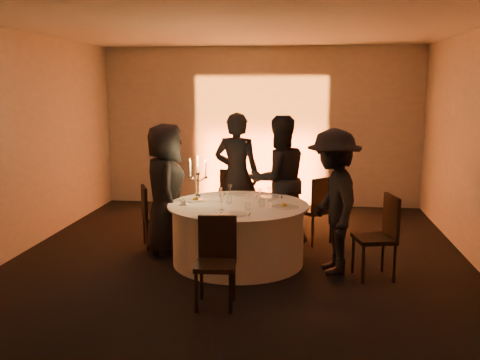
# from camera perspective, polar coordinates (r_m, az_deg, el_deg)

# --- Properties ---
(floor) EXTENTS (7.00, 7.00, 0.00)m
(floor) POSITION_cam_1_polar(r_m,az_deg,el_deg) (7.04, -0.20, -8.73)
(floor) COLOR black
(floor) RESTS_ON ground
(ceiling) EXTENTS (7.00, 7.00, 0.00)m
(ceiling) POSITION_cam_1_polar(r_m,az_deg,el_deg) (6.71, -0.21, 16.32)
(ceiling) COLOR white
(ceiling) RESTS_ON wall_back
(wall_back) EXTENTS (7.00, 0.00, 7.00)m
(wall_back) POSITION_cam_1_polar(r_m,az_deg,el_deg) (10.18, 2.24, 5.68)
(wall_back) COLOR #AEA9A2
(wall_back) RESTS_ON floor
(wall_front) EXTENTS (7.00, 0.00, 7.00)m
(wall_front) POSITION_cam_1_polar(r_m,az_deg,el_deg) (3.31, -7.72, -3.26)
(wall_front) COLOR #AEA9A2
(wall_front) RESTS_ON floor
(wall_left) EXTENTS (0.00, 7.00, 7.00)m
(wall_left) POSITION_cam_1_polar(r_m,az_deg,el_deg) (7.68, -23.05, 3.52)
(wall_left) COLOR #AEA9A2
(wall_left) RESTS_ON floor
(uplighter_fixture) EXTENTS (0.25, 0.12, 0.10)m
(uplighter_fixture) POSITION_cam_1_polar(r_m,az_deg,el_deg) (10.10, 2.05, -2.68)
(uplighter_fixture) COLOR black
(uplighter_fixture) RESTS_ON floor
(banquet_table) EXTENTS (1.80, 1.80, 0.77)m
(banquet_table) POSITION_cam_1_polar(r_m,az_deg,el_deg) (6.93, -0.20, -5.71)
(banquet_table) COLOR black
(banquet_table) RESTS_ON floor
(chair_left) EXTENTS (0.51, 0.51, 0.88)m
(chair_left) POSITION_cam_1_polar(r_m,az_deg,el_deg) (7.66, -9.38, -3.49)
(chair_left) COLOR black
(chair_left) RESTS_ON floor
(chair_back_left) EXTENTS (0.49, 0.49, 0.99)m
(chair_back_left) POSITION_cam_1_polar(r_m,az_deg,el_deg) (8.43, -0.51, -1.68)
(chair_back_left) COLOR black
(chair_back_left) RESTS_ON floor
(chair_back_right) EXTENTS (0.61, 0.61, 0.99)m
(chair_back_right) POSITION_cam_1_polar(r_m,az_deg,el_deg) (7.78, 8.24, -2.77)
(chair_back_right) COLOR black
(chair_back_right) RESTS_ON floor
(chair_right) EXTENTS (0.52, 0.52, 1.00)m
(chair_right) POSITION_cam_1_polar(r_m,az_deg,el_deg) (6.55, 14.83, -5.35)
(chair_right) COLOR black
(chair_right) RESTS_ON floor
(chair_front) EXTENTS (0.42, 0.42, 0.93)m
(chair_front) POSITION_cam_1_polar(r_m,az_deg,el_deg) (5.61, -2.55, -8.08)
(chair_front) COLOR black
(chair_front) RESTS_ON floor
(guest_left) EXTENTS (0.79, 0.99, 1.77)m
(guest_left) POSITION_cam_1_polar(r_m,az_deg,el_deg) (7.31, -7.92, -0.94)
(guest_left) COLOR black
(guest_left) RESTS_ON floor
(guest_back_left) EXTENTS (0.74, 0.54, 1.88)m
(guest_back_left) POSITION_cam_1_polar(r_m,az_deg,el_deg) (8.03, -0.35, 0.52)
(guest_back_left) COLOR black
(guest_back_left) RESTS_ON floor
(guest_back_right) EXTENTS (1.12, 1.02, 1.85)m
(guest_back_right) POSITION_cam_1_polar(r_m,az_deg,el_deg) (7.73, 4.17, 0.02)
(guest_back_right) COLOR black
(guest_back_right) RESTS_ON floor
(guest_right) EXTENTS (0.85, 1.24, 1.77)m
(guest_right) POSITION_cam_1_polar(r_m,az_deg,el_deg) (6.55, 9.92, -2.29)
(guest_right) COLOR black
(guest_right) RESTS_ON floor
(plate_left) EXTENTS (0.36, 0.27, 0.08)m
(plate_left) POSITION_cam_1_polar(r_m,az_deg,el_deg) (7.06, -4.81, -2.08)
(plate_left) COLOR white
(plate_left) RESTS_ON banquet_table
(plate_back_left) EXTENTS (0.36, 0.28, 0.01)m
(plate_back_left) POSITION_cam_1_polar(r_m,az_deg,el_deg) (7.42, -0.34, -1.54)
(plate_back_left) COLOR white
(plate_back_left) RESTS_ON banquet_table
(plate_back_right) EXTENTS (0.35, 0.26, 0.01)m
(plate_back_right) POSITION_cam_1_polar(r_m,az_deg,el_deg) (7.26, 3.13, -1.82)
(plate_back_right) COLOR white
(plate_back_right) RESTS_ON banquet_table
(plate_right) EXTENTS (0.36, 0.29, 0.08)m
(plate_right) POSITION_cam_1_polar(r_m,az_deg,el_deg) (6.69, 4.71, -2.77)
(plate_right) COLOR white
(plate_right) RESTS_ON banquet_table
(plate_front) EXTENTS (0.36, 0.28, 0.01)m
(plate_front) POSITION_cam_1_polar(r_m,az_deg,el_deg) (6.28, -0.53, -3.66)
(plate_front) COLOR white
(plate_front) RESTS_ON banquet_table
(coffee_cup) EXTENTS (0.11, 0.11, 0.07)m
(coffee_cup) POSITION_cam_1_polar(r_m,az_deg,el_deg) (6.82, -6.05, -2.42)
(coffee_cup) COLOR white
(coffee_cup) RESTS_ON banquet_table
(candelabra) EXTENTS (0.26, 0.12, 0.61)m
(candelabra) POSITION_cam_1_polar(r_m,az_deg,el_deg) (7.02, -4.49, -0.53)
(candelabra) COLOR silver
(candelabra) RESTS_ON banquet_table
(wine_glass_a) EXTENTS (0.07, 0.07, 0.19)m
(wine_glass_a) POSITION_cam_1_polar(r_m,az_deg,el_deg) (6.49, -1.96, -2.03)
(wine_glass_a) COLOR white
(wine_glass_a) RESTS_ON banquet_table
(wine_glass_b) EXTENTS (0.07, 0.07, 0.19)m
(wine_glass_b) POSITION_cam_1_polar(r_m,az_deg,el_deg) (6.95, -2.09, -1.24)
(wine_glass_b) COLOR white
(wine_glass_b) RESTS_ON banquet_table
(wine_glass_c) EXTENTS (0.07, 0.07, 0.19)m
(wine_glass_c) POSITION_cam_1_polar(r_m,az_deg,el_deg) (7.01, 3.19, -1.15)
(wine_glass_c) COLOR white
(wine_glass_c) RESTS_ON banquet_table
(wine_glass_d) EXTENTS (0.07, 0.07, 0.19)m
(wine_glass_d) POSITION_cam_1_polar(r_m,az_deg,el_deg) (7.14, -1.08, -0.94)
(wine_glass_d) COLOR white
(wine_glass_d) RESTS_ON banquet_table
(wine_glass_e) EXTENTS (0.07, 0.07, 0.19)m
(wine_glass_e) POSITION_cam_1_polar(r_m,az_deg,el_deg) (6.90, 2.12, -1.33)
(wine_glass_e) COLOR white
(wine_glass_e) RESTS_ON banquet_table
(tumbler_a) EXTENTS (0.07, 0.07, 0.09)m
(tumbler_a) POSITION_cam_1_polar(r_m,az_deg,el_deg) (6.53, 0.84, -2.78)
(tumbler_a) COLOR white
(tumbler_a) RESTS_ON banquet_table
(tumbler_b) EXTENTS (0.07, 0.07, 0.09)m
(tumbler_b) POSITION_cam_1_polar(r_m,az_deg,el_deg) (6.90, -1.16, -2.10)
(tumbler_b) COLOR white
(tumbler_b) RESTS_ON banquet_table
(tumbler_c) EXTENTS (0.07, 0.07, 0.09)m
(tumbler_c) POSITION_cam_1_polar(r_m,az_deg,el_deg) (6.70, 2.36, -2.47)
(tumbler_c) COLOR white
(tumbler_c) RESTS_ON banquet_table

